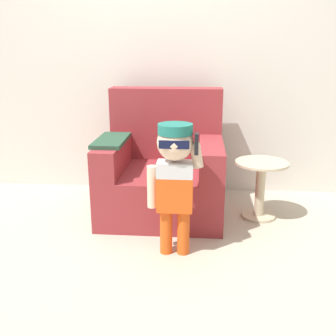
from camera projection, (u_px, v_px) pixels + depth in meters
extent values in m
plane|color=#BCB29E|center=(149.00, 222.00, 3.11)|extent=(10.00, 10.00, 0.00)
cube|color=silver|center=(159.00, 50.00, 3.52)|extent=(10.00, 0.05, 2.60)
cube|color=maroon|center=(163.00, 190.00, 3.24)|extent=(0.96, 0.93, 0.38)
cube|color=maroon|center=(166.00, 123.00, 3.44)|extent=(0.96, 0.22, 0.61)
cube|color=maroon|center=(112.00, 157.00, 3.08)|extent=(0.18, 0.71, 0.23)
cube|color=maroon|center=(211.00, 159.00, 3.02)|extent=(0.18, 0.71, 0.23)
cube|color=#284C38|center=(111.00, 140.00, 3.05)|extent=(0.22, 0.51, 0.03)
cylinder|color=#E05119|center=(166.00, 231.00, 2.59)|extent=(0.08, 0.08, 0.31)
cylinder|color=#E05119|center=(183.00, 232.00, 2.59)|extent=(0.08, 0.08, 0.31)
cube|color=#E05119|center=(175.00, 193.00, 2.51)|extent=(0.23, 0.13, 0.23)
cube|color=silver|center=(175.00, 169.00, 2.47)|extent=(0.23, 0.13, 0.10)
sphere|color=beige|center=(175.00, 143.00, 2.42)|extent=(0.23, 0.23, 0.23)
cylinder|color=#1E7066|center=(175.00, 129.00, 2.39)|extent=(0.22, 0.22, 0.06)
cube|color=#1E7066|center=(176.00, 129.00, 2.50)|extent=(0.13, 0.10, 0.01)
cube|color=#0F1433|center=(174.00, 145.00, 2.31)|extent=(0.18, 0.01, 0.05)
cylinder|color=beige|center=(152.00, 187.00, 2.51)|extent=(0.07, 0.07, 0.28)
cylinder|color=beige|center=(197.00, 155.00, 2.43)|extent=(0.09, 0.07, 0.17)
cube|color=black|center=(197.00, 144.00, 2.39)|extent=(0.02, 0.07, 0.13)
cylinder|color=beige|center=(258.00, 215.00, 3.20)|extent=(0.27, 0.27, 0.02)
cylinder|color=beige|center=(260.00, 191.00, 3.13)|extent=(0.08, 0.08, 0.45)
cylinder|color=beige|center=(262.00, 163.00, 3.07)|extent=(0.42, 0.42, 0.02)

